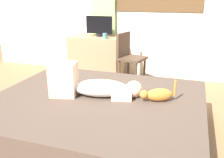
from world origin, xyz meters
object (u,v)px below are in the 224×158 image
(tv_monitor, at_px, (99,26))
(cup, at_px, (105,36))
(person_lying, at_px, (91,85))
(bed, at_px, (97,118))
(desk, at_px, (97,57))
(chair_by_desk, at_px, (129,55))
(cat, at_px, (158,95))

(tv_monitor, distance_m, cup, 0.29)
(person_lying, xyz_separation_m, tv_monitor, (-0.63, 1.88, 0.37))
(bed, relative_size, desk, 2.41)
(person_lying, distance_m, chair_by_desk, 1.62)
(desk, bearing_deg, cat, -53.08)
(tv_monitor, distance_m, chair_by_desk, 0.77)
(cat, height_order, tv_monitor, tv_monitor)
(desk, bearing_deg, chair_by_desk, -21.12)
(bed, bearing_deg, cat, 11.46)
(person_lying, height_order, chair_by_desk, chair_by_desk)
(cat, relative_size, desk, 0.37)
(cup, bearing_deg, bed, -72.83)
(cat, bearing_deg, cup, 125.03)
(bed, bearing_deg, desk, 111.57)
(bed, distance_m, tv_monitor, 2.17)
(bed, bearing_deg, person_lying, 146.06)
(bed, height_order, chair_by_desk, chair_by_desk)
(tv_monitor, relative_size, cup, 5.30)
(bed, xyz_separation_m, cup, (-0.54, 1.73, 0.57))
(cat, bearing_deg, tv_monitor, 125.81)
(cat, height_order, desk, desk)
(cat, bearing_deg, chair_by_desk, 114.35)
(cat, distance_m, desk, 2.26)
(cup, bearing_deg, cat, -54.97)
(person_lying, bearing_deg, tv_monitor, 108.63)
(bed, bearing_deg, tv_monitor, 110.18)
(person_lying, xyz_separation_m, cup, (-0.46, 1.68, 0.23))
(desk, xyz_separation_m, chair_by_desk, (0.65, -0.25, 0.14))
(cup, bearing_deg, tv_monitor, 131.71)
(bed, xyz_separation_m, chair_by_desk, (-0.11, 1.67, 0.29))
(cat, xyz_separation_m, chair_by_desk, (-0.70, 1.55, -0.00))
(cat, distance_m, tv_monitor, 2.26)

